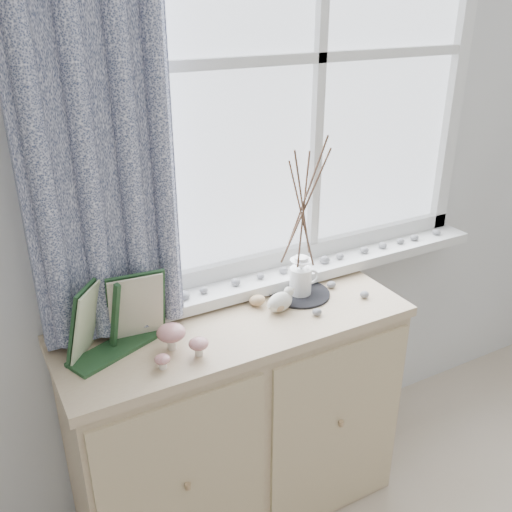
# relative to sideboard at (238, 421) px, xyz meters

# --- Properties ---
(sideboard) EXTENTS (1.20, 0.45, 0.85)m
(sideboard) POSITION_rel_sideboard_xyz_m (0.00, 0.00, 0.00)
(sideboard) COLOR #C6B28B
(sideboard) RESTS_ON ground
(botanical_book) EXTENTS (0.39, 0.26, 0.25)m
(botanical_book) POSITION_rel_sideboard_xyz_m (-0.40, 0.00, 0.55)
(botanical_book) COLOR #1F4123
(botanical_book) RESTS_ON sideboard
(toadstool_cluster) EXTENTS (0.17, 0.15, 0.08)m
(toadstool_cluster) POSITION_rel_sideboard_xyz_m (-0.24, -0.07, 0.47)
(toadstool_cluster) COLOR silver
(toadstool_cluster) RESTS_ON sideboard
(wooden_eggs) EXTENTS (0.09, 0.11, 0.06)m
(wooden_eggs) POSITION_rel_sideboard_xyz_m (0.13, 0.02, 0.45)
(wooden_eggs) COLOR tan
(wooden_eggs) RESTS_ON sideboard
(songbird_figurine) EXTENTS (0.16, 0.10, 0.07)m
(songbird_figurine) POSITION_rel_sideboard_xyz_m (0.17, -0.01, 0.46)
(songbird_figurine) COLOR silver
(songbird_figurine) RESTS_ON sideboard
(crocheted_doily) EXTENTS (0.22, 0.22, 0.01)m
(crocheted_doily) POSITION_rel_sideboard_xyz_m (0.29, 0.06, 0.43)
(crocheted_doily) COLOR black
(crocheted_doily) RESTS_ON sideboard
(twig_pitcher) EXTENTS (0.28, 0.28, 0.61)m
(twig_pitcher) POSITION_rel_sideboard_xyz_m (0.29, 0.06, 0.77)
(twig_pitcher) COLOR white
(twig_pitcher) RESTS_ON crocheted_doily
(sideboard_pebbles) EXTENTS (0.33, 0.23, 0.02)m
(sideboard_pebbles) POSITION_rel_sideboard_xyz_m (0.33, 0.01, 0.44)
(sideboard_pebbles) COLOR gray
(sideboard_pebbles) RESTS_ON sideboard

